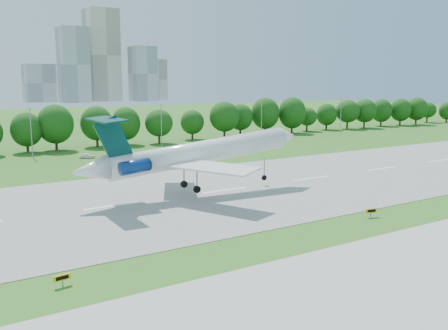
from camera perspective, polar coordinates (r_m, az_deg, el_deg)
ground at (r=67.08m, az=11.60°, el=-6.89°), size 600.00×600.00×0.00m
runway at (r=86.18m, az=0.03°, el=-2.95°), size 400.00×45.00×0.08m
tree_line at (r=145.77m, az=-14.21°, el=4.41°), size 288.40×8.40×10.40m
light_poles at (r=135.52m, az=-13.90°, el=4.10°), size 175.90×0.25×12.19m
skyline at (r=460.31m, az=-14.12°, el=10.87°), size 127.00×52.00×80.00m
airliner at (r=81.71m, az=-3.84°, el=1.34°), size 40.94×29.75×12.89m
taxi_sign_left at (r=49.69m, az=-18.01°, el=-12.15°), size 1.63×0.39×1.14m
taxi_sign_centre at (r=72.67m, az=16.44°, el=-5.05°), size 1.76×0.61×1.24m
service_vehicle_b at (r=126.22m, az=-15.39°, el=1.03°), size 3.93×2.74×1.24m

